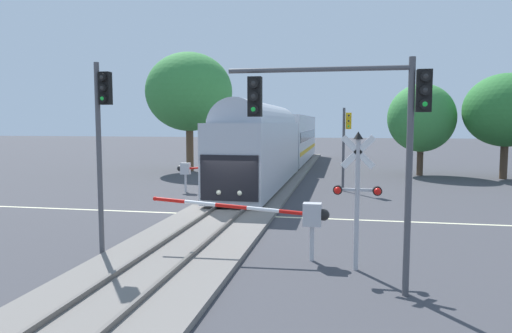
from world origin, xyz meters
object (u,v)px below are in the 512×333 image
crossing_gate_near (292,214)px  traffic_signal_near_right (357,117)px  crossing_signal_mast (357,186)px  crossing_gate_far (194,169)px  commuter_train (281,140)px  traffic_signal_median (102,128)px  traffic_signal_far_side (346,135)px  maple_right_background (506,110)px  oak_behind_train (189,92)px  oak_far_right (421,118)px

crossing_gate_near → traffic_signal_near_right: size_ratio=0.98×
crossing_signal_mast → crossing_gate_far: (-9.37, 13.61, -1.02)m
commuter_train → traffic_signal_median: bearing=-94.9°
commuter_train → crossing_signal_mast: 26.18m
crossing_gate_near → crossing_gate_far: crossing_gate_near is taller
traffic_signal_near_right → traffic_signal_far_side: (-0.20, 17.67, -0.94)m
crossing_gate_far → maple_right_background: size_ratio=0.67×
crossing_gate_near → traffic_signal_near_right: bearing=-54.2°
commuter_train → crossing_gate_far: commuter_train is taller
oak_behind_train → oak_far_right: size_ratio=1.40×
traffic_signal_far_side → crossing_signal_mast: bearing=-88.9°
traffic_signal_median → traffic_signal_far_side: bearing=64.8°
traffic_signal_far_side → commuter_train: bearing=118.6°
commuter_train → crossing_signal_mast: size_ratio=9.79×
crossing_signal_mast → traffic_signal_near_right: (-0.10, -1.82, 1.94)m
crossing_gate_near → traffic_signal_far_side: traffic_signal_far_side is taller
commuter_train → oak_far_right: bearing=1.1°
crossing_signal_mast → oak_far_right: oak_far_right is taller
commuter_train → traffic_signal_median: (-2.20, -25.64, 1.29)m
commuter_train → crossing_gate_far: size_ratio=7.37×
crossing_gate_far → traffic_signal_near_right: 18.24m
crossing_gate_far → oak_far_right: bearing=39.1°
traffic_signal_near_right → crossing_gate_far: bearing=121.0°
commuter_train → traffic_signal_near_right: size_ratio=6.76×
traffic_signal_near_right → oak_far_right: 28.19m
oak_behind_train → commuter_train: bearing=0.2°
crossing_signal_mast → commuter_train: bearing=102.4°
crossing_gate_far → traffic_signal_near_right: (9.26, -15.43, 2.97)m
commuter_train → maple_right_background: size_ratio=4.97×
commuter_train → traffic_signal_near_right: 27.99m
oak_behind_train → oak_far_right: (19.26, 0.24, -2.26)m
crossing_gate_far → traffic_signal_median: bearing=-83.5°
traffic_signal_median → maple_right_background: bearing=51.9°
commuter_train → traffic_signal_far_side: 11.09m
oak_behind_train → oak_far_right: bearing=0.7°
oak_behind_train → maple_right_background: 25.17m
traffic_signal_near_right → traffic_signal_median: 7.91m
oak_far_right → maple_right_background: (5.83, -1.31, 0.56)m
crossing_gate_near → oak_behind_train: size_ratio=0.56×
traffic_signal_median → oak_far_right: 29.12m
crossing_signal_mast → maple_right_background: size_ratio=0.51×
oak_far_right → crossing_signal_mast: bearing=-102.3°
crossing_gate_near → traffic_signal_near_right: (1.83, -2.54, 2.96)m
crossing_gate_far → traffic_signal_far_side: traffic_signal_far_side is taller
maple_right_background → traffic_signal_median: bearing=-128.1°
crossing_signal_mast → oak_behind_train: size_ratio=0.39×
crossing_gate_far → traffic_signal_near_right: traffic_signal_near_right is taller
crossing_gate_far → maple_right_background: maple_right_background is taller
traffic_signal_far_side → oak_behind_train: (-13.36, 9.70, 3.40)m
traffic_signal_near_right → traffic_signal_median: traffic_signal_median is taller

